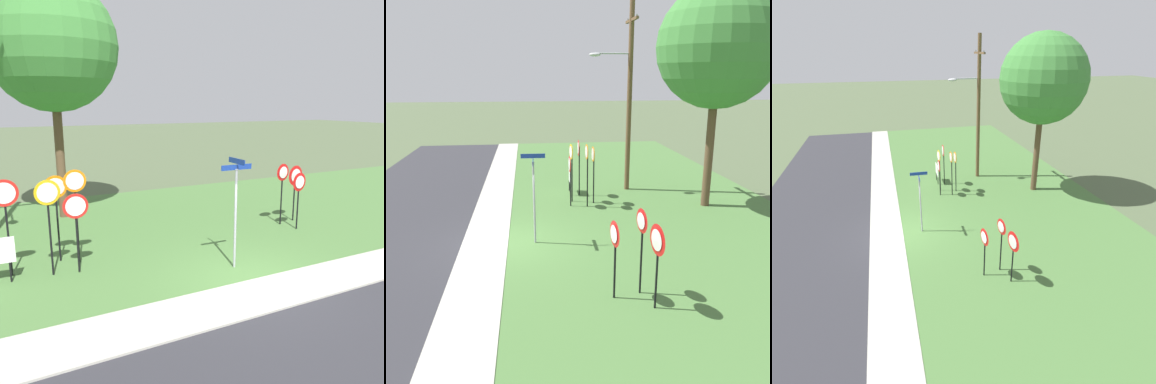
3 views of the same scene
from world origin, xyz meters
TOP-DOWN VIEW (x-y plane):
  - ground_plane at (0.00, 0.00)m, footprint 160.00×160.00m
  - road_asphalt at (0.00, -4.80)m, footprint 44.00×6.40m
  - sidewalk_strip at (0.00, -0.80)m, footprint 44.00×1.60m
  - grass_median at (0.00, 6.00)m, footprint 44.00×12.00m
  - stop_sign_near_left at (-4.04, 2.61)m, footprint 0.69×0.09m
  - stop_sign_near_right at (-5.74, 3.21)m, footprint 0.73×0.10m
  - stop_sign_far_left at (-3.89, 3.34)m, footprint 0.65×0.10m
  - stop_sign_far_center at (-4.38, 3.70)m, footprint 0.67×0.09m
  - stop_sign_far_right at (-4.72, 2.74)m, footprint 0.68×0.12m
  - yield_sign_near_left at (4.73, 3.84)m, footprint 0.79×0.16m
  - yield_sign_near_right at (3.94, 3.66)m, footprint 0.65×0.14m
  - yield_sign_far_left at (4.11, 2.91)m, footprint 0.69×0.14m
  - street_name_post at (0.04, 0.96)m, footprint 0.96×0.82m
  - utility_pole at (-6.58, 5.67)m, footprint 2.10×2.13m
  - notice_board at (-6.17, 2.82)m, footprint 1.10×0.07m
  - oak_tree_left at (-3.43, 8.69)m, footprint 5.04×5.04m

SIDE VIEW (x-z plane):
  - ground_plane at x=0.00m, z-range 0.00..0.00m
  - road_asphalt at x=0.00m, z-range 0.00..0.01m
  - grass_median at x=0.00m, z-range 0.00..0.04m
  - sidewalk_strip at x=0.00m, z-range 0.00..0.06m
  - notice_board at x=-6.17m, z-range 0.25..1.50m
  - yield_sign_far_left at x=4.11m, z-range 0.56..2.71m
  - stop_sign_near_left at x=-4.04m, z-range 0.54..2.82m
  - yield_sign_near_left at x=4.73m, z-range 0.59..2.84m
  - yield_sign_near_right at x=3.94m, z-range 0.62..3.02m
  - street_name_post at x=0.04m, z-range 0.33..3.50m
  - stop_sign_far_center at x=-4.38m, z-range 0.62..3.24m
  - stop_sign_far_right at x=-4.72m, z-range 0.64..3.32m
  - stop_sign_near_right at x=-5.74m, z-range 0.66..3.37m
  - stop_sign_far_left at x=-3.89m, z-range 0.65..3.46m
  - utility_pole at x=-6.58m, z-range 0.39..9.65m
  - oak_tree_left at x=-3.43m, z-range 2.16..11.49m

